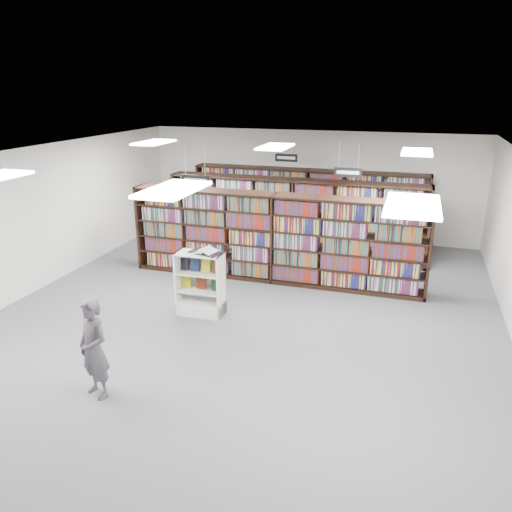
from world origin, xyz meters
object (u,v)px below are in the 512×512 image
(endcap_display, at_px, (201,293))
(open_book, at_px, (205,251))
(bookshelf_row_near, at_px, (274,238))
(shopper, at_px, (94,349))

(endcap_display, relative_size, open_book, 1.84)
(bookshelf_row_near, relative_size, shopper, 4.48)
(endcap_display, relative_size, shopper, 0.84)
(bookshelf_row_near, xyz_separation_m, shopper, (-1.26, -5.34, -0.27))
(endcap_display, bearing_deg, open_book, 7.12)
(shopper, bearing_deg, endcap_display, 104.81)
(open_book, bearing_deg, endcap_display, -156.11)
(bookshelf_row_near, height_order, open_book, bookshelf_row_near)
(open_book, distance_m, shopper, 3.21)
(bookshelf_row_near, distance_m, endcap_display, 2.48)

